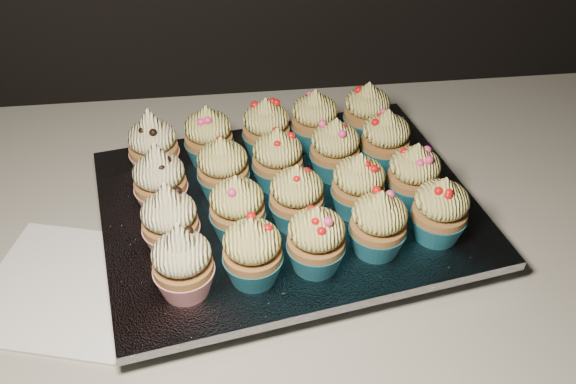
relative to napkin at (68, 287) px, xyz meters
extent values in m
cube|color=beige|center=(0.10, 0.10, -0.02)|extent=(2.44, 0.64, 0.04)
cube|color=white|center=(0.00, 0.00, 0.00)|extent=(0.22, 0.22, 0.00)
cube|color=black|center=(0.26, 0.08, 0.01)|extent=(0.45, 0.38, 0.02)
cube|color=silver|center=(0.26, 0.08, 0.03)|extent=(0.49, 0.42, 0.01)
cone|color=red|center=(0.14, -0.05, 0.05)|extent=(0.06, 0.06, 0.03)
ellipsoid|color=#FFF1B3|center=(0.14, -0.05, 0.09)|extent=(0.06, 0.06, 0.04)
cone|color=#FFF1B3|center=(0.14, -0.05, 0.11)|extent=(0.03, 0.03, 0.03)
cone|color=#1A667C|center=(0.21, -0.04, 0.05)|extent=(0.06, 0.06, 0.03)
ellipsoid|color=#EEE078|center=(0.21, -0.04, 0.09)|extent=(0.06, 0.06, 0.04)
cone|color=#EEE078|center=(0.21, -0.04, 0.11)|extent=(0.03, 0.03, 0.02)
cone|color=#1A667C|center=(0.27, -0.03, 0.05)|extent=(0.06, 0.06, 0.03)
ellipsoid|color=#EEE078|center=(0.27, -0.03, 0.09)|extent=(0.06, 0.06, 0.04)
cone|color=#EEE078|center=(0.27, -0.03, 0.11)|extent=(0.03, 0.03, 0.02)
cone|color=#1A667C|center=(0.34, -0.01, 0.05)|extent=(0.06, 0.06, 0.03)
ellipsoid|color=#EEE078|center=(0.34, -0.01, 0.09)|extent=(0.06, 0.06, 0.04)
cone|color=#EEE078|center=(0.34, -0.01, 0.11)|extent=(0.03, 0.03, 0.02)
cone|color=#1A667C|center=(0.42, 0.00, 0.05)|extent=(0.06, 0.06, 0.03)
ellipsoid|color=#EEE078|center=(0.42, 0.00, 0.09)|extent=(0.06, 0.06, 0.04)
cone|color=#EEE078|center=(0.42, 0.00, 0.11)|extent=(0.03, 0.03, 0.02)
cone|color=red|center=(0.12, 0.02, 0.05)|extent=(0.06, 0.06, 0.03)
ellipsoid|color=#FFF1B3|center=(0.12, 0.02, 0.09)|extent=(0.06, 0.06, 0.04)
cone|color=#FFF1B3|center=(0.12, 0.02, 0.11)|extent=(0.03, 0.03, 0.03)
cone|color=#1A667C|center=(0.19, 0.03, 0.05)|extent=(0.06, 0.06, 0.03)
ellipsoid|color=#EEE078|center=(0.19, 0.03, 0.09)|extent=(0.06, 0.06, 0.04)
cone|color=#EEE078|center=(0.19, 0.03, 0.11)|extent=(0.03, 0.03, 0.02)
cone|color=#1A667C|center=(0.26, 0.04, 0.05)|extent=(0.06, 0.06, 0.03)
ellipsoid|color=#EEE078|center=(0.26, 0.04, 0.09)|extent=(0.06, 0.06, 0.04)
cone|color=#EEE078|center=(0.26, 0.04, 0.11)|extent=(0.03, 0.03, 0.02)
cone|color=#1A667C|center=(0.34, 0.06, 0.05)|extent=(0.06, 0.06, 0.03)
ellipsoid|color=#EEE078|center=(0.34, 0.06, 0.09)|extent=(0.06, 0.06, 0.04)
cone|color=#EEE078|center=(0.34, 0.06, 0.11)|extent=(0.03, 0.03, 0.02)
cone|color=#1A667C|center=(0.41, 0.07, 0.05)|extent=(0.06, 0.06, 0.03)
ellipsoid|color=#EEE078|center=(0.41, 0.07, 0.09)|extent=(0.06, 0.06, 0.04)
cone|color=#EEE078|center=(0.41, 0.07, 0.11)|extent=(0.03, 0.03, 0.02)
cone|color=red|center=(0.11, 0.09, 0.05)|extent=(0.06, 0.06, 0.03)
ellipsoid|color=#FFF1B3|center=(0.11, 0.09, 0.09)|extent=(0.06, 0.06, 0.04)
cone|color=#FFF1B3|center=(0.11, 0.09, 0.11)|extent=(0.03, 0.03, 0.03)
cone|color=#1A667C|center=(0.18, 0.11, 0.05)|extent=(0.06, 0.06, 0.03)
ellipsoid|color=#EEE078|center=(0.18, 0.11, 0.09)|extent=(0.06, 0.06, 0.04)
cone|color=#EEE078|center=(0.18, 0.11, 0.11)|extent=(0.03, 0.03, 0.02)
cone|color=#1A667C|center=(0.25, 0.12, 0.05)|extent=(0.06, 0.06, 0.03)
ellipsoid|color=#EEE078|center=(0.25, 0.12, 0.09)|extent=(0.06, 0.06, 0.04)
cone|color=#EEE078|center=(0.25, 0.12, 0.11)|extent=(0.03, 0.03, 0.02)
cone|color=#1A667C|center=(0.32, 0.13, 0.05)|extent=(0.06, 0.06, 0.03)
ellipsoid|color=#EEE078|center=(0.32, 0.13, 0.09)|extent=(0.06, 0.06, 0.04)
cone|color=#EEE078|center=(0.32, 0.13, 0.11)|extent=(0.03, 0.03, 0.02)
cone|color=#1A667C|center=(0.39, 0.14, 0.05)|extent=(0.06, 0.06, 0.03)
ellipsoid|color=#EEE078|center=(0.39, 0.14, 0.09)|extent=(0.06, 0.06, 0.04)
cone|color=#EEE078|center=(0.39, 0.14, 0.11)|extent=(0.03, 0.03, 0.02)
cone|color=red|center=(0.10, 0.16, 0.05)|extent=(0.06, 0.06, 0.03)
ellipsoid|color=#FFF1B3|center=(0.10, 0.16, 0.09)|extent=(0.06, 0.06, 0.04)
cone|color=#FFF1B3|center=(0.10, 0.16, 0.11)|extent=(0.03, 0.03, 0.03)
cone|color=#1A667C|center=(0.17, 0.18, 0.05)|extent=(0.06, 0.06, 0.03)
ellipsoid|color=#EEE078|center=(0.17, 0.18, 0.09)|extent=(0.06, 0.06, 0.04)
cone|color=#EEE078|center=(0.17, 0.18, 0.11)|extent=(0.03, 0.03, 0.02)
cone|color=#1A667C|center=(0.24, 0.19, 0.05)|extent=(0.06, 0.06, 0.03)
ellipsoid|color=#EEE078|center=(0.24, 0.19, 0.09)|extent=(0.06, 0.06, 0.04)
cone|color=#EEE078|center=(0.24, 0.19, 0.11)|extent=(0.03, 0.03, 0.02)
cone|color=#1A667C|center=(0.31, 0.20, 0.05)|extent=(0.06, 0.06, 0.03)
ellipsoid|color=#EEE078|center=(0.31, 0.20, 0.09)|extent=(0.06, 0.06, 0.04)
cone|color=#EEE078|center=(0.31, 0.20, 0.11)|extent=(0.03, 0.03, 0.02)
cone|color=#1A667C|center=(0.38, 0.21, 0.05)|extent=(0.06, 0.06, 0.03)
ellipsoid|color=#EEE078|center=(0.38, 0.21, 0.09)|extent=(0.06, 0.06, 0.04)
cone|color=#EEE078|center=(0.38, 0.21, 0.11)|extent=(0.03, 0.03, 0.02)
camera|label=1|loc=(0.19, -0.51, 0.54)|focal=40.00mm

